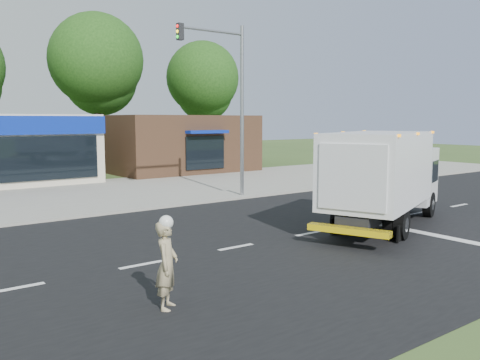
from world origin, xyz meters
The scene contains 10 objects.
ground centered at (0.00, 0.00, 0.00)m, with size 120.00×120.00×0.00m, color #385123.
road_asphalt centered at (0.00, 0.00, 0.00)m, with size 60.00×14.00×0.02m, color black.
sidewalk centered at (0.00, 8.20, 0.06)m, with size 60.00×2.40×0.12m, color gray.
parking_apron centered at (0.00, 14.00, 0.01)m, with size 60.00×9.00×0.02m, color gray.
lane_markings centered at (1.35, -1.35, 0.02)m, with size 55.20×7.00×0.01m.
ems_box_truck centered at (2.73, -0.80, 1.90)m, with size 7.76×4.85×3.30m.
emergency_worker centered at (-6.92, -3.04, 0.91)m, with size 0.74×0.75×1.86m.
brown_storefront centered at (7.00, 19.98, 2.00)m, with size 10.00×6.70×4.00m.
traffic_signal_pole centered at (2.35, 7.60, 4.92)m, with size 3.51×0.25×8.00m.
background_trees centered at (-0.85, 28.16, 7.38)m, with size 36.77×7.39×12.10m.
Camera 1 is at (-11.56, -11.56, 3.69)m, focal length 38.00 mm.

